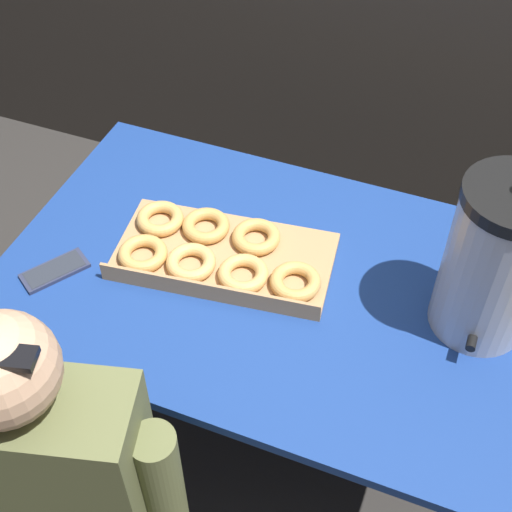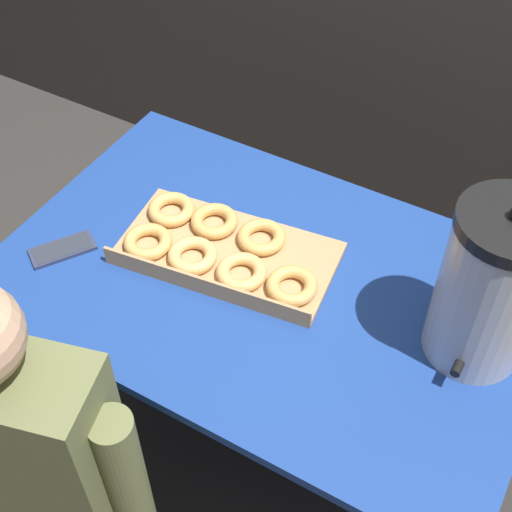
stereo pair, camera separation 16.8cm
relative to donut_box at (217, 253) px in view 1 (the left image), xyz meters
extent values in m
plane|color=#2D2B28|center=(0.14, -0.01, -0.77)|extent=(12.00, 12.00, 0.00)
cube|color=navy|center=(0.14, -0.01, -0.04)|extent=(1.29, 0.83, 0.03)
cylinder|color=#ADADB2|center=(-0.46, -0.38, -0.41)|extent=(0.03, 0.03, 0.72)
cylinder|color=#ADADB2|center=(-0.46, 0.36, -0.41)|extent=(0.03, 0.03, 0.72)
cylinder|color=#ADADB2|center=(0.74, 0.36, -0.41)|extent=(0.03, 0.03, 0.72)
cube|color=tan|center=(0.01, 0.01, -0.01)|extent=(0.56, 0.34, 0.02)
cube|color=tan|center=(0.03, -0.12, 0.01)|extent=(0.53, 0.07, 0.04)
torus|color=tan|center=(-0.16, -0.08, 0.01)|extent=(0.15, 0.15, 0.03)
torus|color=#E8B063|center=(-0.04, -0.06, 0.01)|extent=(0.15, 0.15, 0.03)
torus|color=#E4AC60|center=(0.09, -0.05, 0.01)|extent=(0.17, 0.17, 0.03)
torus|color=tan|center=(0.21, -0.03, 0.01)|extent=(0.17, 0.17, 0.03)
torus|color=#DDA558|center=(-0.18, 0.05, 0.01)|extent=(0.16, 0.16, 0.03)
torus|color=tan|center=(-0.06, 0.07, 0.01)|extent=(0.14, 0.14, 0.03)
torus|color=tan|center=(0.07, 0.08, 0.01)|extent=(0.14, 0.14, 0.03)
cylinder|color=#B7B7BC|center=(0.62, 0.04, 0.16)|extent=(0.21, 0.21, 0.36)
cylinder|color=black|center=(0.62, -0.07, 0.04)|extent=(0.02, 0.05, 0.02)
cube|color=#2D334C|center=(-0.35, -0.18, -0.02)|extent=(0.15, 0.17, 0.01)
cube|color=#2D333D|center=(-0.35, -0.18, -0.01)|extent=(0.13, 0.15, 0.00)
cube|color=#60663D|center=(-0.08, -0.63, -0.03)|extent=(0.42, 0.27, 0.53)
sphere|color=tan|center=(-0.08, -0.63, 0.33)|extent=(0.19, 0.19, 0.19)
cylinder|color=#60663D|center=(0.14, -0.58, -0.05)|extent=(0.09, 0.09, 0.43)
camera|label=1|loc=(0.52, -1.07, 1.26)|focal=50.00mm
camera|label=2|loc=(0.67, -1.00, 1.26)|focal=50.00mm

